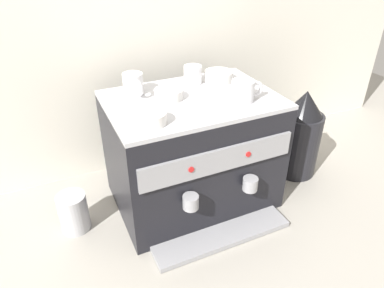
{
  "coord_description": "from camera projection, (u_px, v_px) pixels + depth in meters",
  "views": [
    {
      "loc": [
        -0.5,
        -1.09,
        0.99
      ],
      "look_at": [
        0.0,
        0.0,
        0.27
      ],
      "focal_mm": 32.95,
      "sensor_mm": 36.0,
      "label": 1
    }
  ],
  "objects": [
    {
      "name": "ceramic_bowl_1",
      "position": [
        151.0,
        118.0,
        1.12
      ],
      "size": [
        0.1,
        0.1,
        0.04
      ],
      "color": "white",
      "rests_on": "espresso_machine"
    },
    {
      "name": "coffee_grinder",
      "position": [
        300.0,
        135.0,
        1.6
      ],
      "size": [
        0.19,
        0.19,
        0.41
      ],
      "color": "black",
      "rests_on": "ground_plane"
    },
    {
      "name": "tiled_backsplash_wall",
      "position": [
        157.0,
        53.0,
        1.55
      ],
      "size": [
        2.8,
        0.03,
        1.07
      ],
      "primitive_type": "cube",
      "color": "silver",
      "rests_on": "ground_plane"
    },
    {
      "name": "ceramic_bowl_2",
      "position": [
        219.0,
        77.0,
        1.43
      ],
      "size": [
        0.12,
        0.12,
        0.04
      ],
      "color": "white",
      "rests_on": "espresso_machine"
    },
    {
      "name": "ceramic_cup_1",
      "position": [
        244.0,
        91.0,
        1.26
      ],
      "size": [
        0.13,
        0.08,
        0.08
      ],
      "color": "white",
      "rests_on": "espresso_machine"
    },
    {
      "name": "ground_plane",
      "position": [
        192.0,
        196.0,
        1.54
      ],
      "size": [
        4.0,
        4.0,
        0.0
      ],
      "primitive_type": "plane",
      "color": "#9E998E"
    },
    {
      "name": "ceramic_bowl_0",
      "position": [
        168.0,
        95.0,
        1.28
      ],
      "size": [
        0.1,
        0.1,
        0.04
      ],
      "color": "white",
      "rests_on": "espresso_machine"
    },
    {
      "name": "ceramic_cup_2",
      "position": [
        134.0,
        84.0,
        1.31
      ],
      "size": [
        0.08,
        0.12,
        0.08
      ],
      "color": "white",
      "rests_on": "espresso_machine"
    },
    {
      "name": "ceramic_cup_0",
      "position": [
        192.0,
        74.0,
        1.41
      ],
      "size": [
        0.07,
        0.11,
        0.07
      ],
      "color": "white",
      "rests_on": "espresso_machine"
    },
    {
      "name": "espresso_machine",
      "position": [
        192.0,
        152.0,
        1.42
      ],
      "size": [
        0.63,
        0.55,
        0.47
      ],
      "color": "black",
      "rests_on": "ground_plane"
    },
    {
      "name": "milk_pitcher",
      "position": [
        74.0,
        212.0,
        1.34
      ],
      "size": [
        0.11,
        0.11,
        0.16
      ],
      "primitive_type": "cylinder",
      "color": "#B7B7BC",
      "rests_on": "ground_plane"
    }
  ]
}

